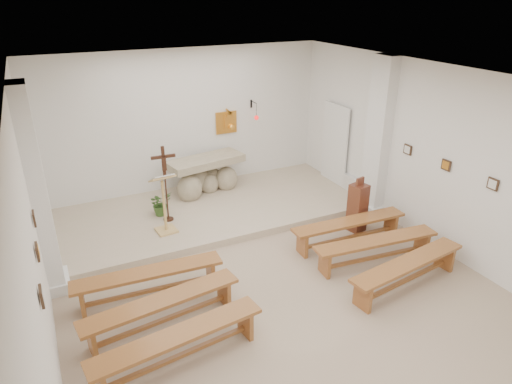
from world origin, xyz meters
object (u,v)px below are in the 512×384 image
donation_pedestal (357,207)px  bench_right_front (349,226)px  crucifix_stand (165,179)px  bench_right_second (376,245)px  bench_left_third (179,341)px  bench_right_third (408,268)px  bench_left_second (162,306)px  altar (205,177)px  lectern (164,203)px  bench_left_front (149,278)px

donation_pedestal → bench_right_front: 0.65m
crucifix_stand → bench_right_front: size_ratio=0.68×
bench_right_front → bench_right_second: 0.82m
bench_left_third → bench_right_third: size_ratio=1.00×
donation_pedestal → bench_right_front: bearing=-154.2°
donation_pedestal → bench_left_second: 4.68m
altar → bench_right_third: (1.77, -5.02, -0.13)m
lectern → donation_pedestal: 3.98m
donation_pedestal → bench_right_second: bearing=-125.0°
lectern → donation_pedestal: (3.71, -1.42, -0.27)m
bench_left_second → bench_right_second: 4.01m
lectern → bench_left_second: 2.78m
lectern → bench_right_front: size_ratio=0.53×
lectern → bench_right_third: size_ratio=0.53×
lectern → bench_right_second: lectern is taller
crucifix_stand → donation_pedestal: size_ratio=1.39×
lectern → crucifix_stand: (0.18, 0.49, 0.32)m
altar → bench_right_third: bearing=-80.8°
lectern → bench_left_front: 2.03m
lectern → bench_left_third: lectern is taller
altar → bench_left_second: (-2.24, -4.20, -0.13)m
crucifix_stand → bench_left_front: size_ratio=0.68×
altar → lectern: (-1.44, -1.57, 0.28)m
bench_left_front → bench_left_third: bearing=-86.3°
lectern → bench_right_second: bearing=-44.5°
altar → bench_right_second: bearing=-77.4°
lectern → bench_left_third: (-0.80, -3.45, -0.41)m
bench_left_front → bench_left_third: same height
bench_right_second → bench_left_third: 4.10m
altar → donation_pedestal: (2.27, -2.99, 0.01)m
bench_right_front → donation_pedestal: bearing=41.1°
donation_pedestal → bench_right_third: (-0.50, -2.03, -0.14)m
bench_right_front → bench_left_third: 4.34m
bench_left_second → bench_right_second: bearing=-7.1°
altar → crucifix_stand: 1.76m
crucifix_stand → bench_left_third: bearing=-101.8°
bench_right_front → altar: bearing=120.2°
donation_pedestal → bench_left_front: size_ratio=0.49×
crucifix_stand → bench_right_front: bearing=-35.1°
bench_right_second → altar: bearing=118.8°
bench_right_third → lectern: bearing=125.3°
donation_pedestal → bench_right_third: size_ratio=0.49×
altar → bench_left_front: 4.06m
altar → bench_left_third: (-2.24, -5.02, -0.13)m
bench_left_front → bench_right_front: (4.01, -0.00, 0.00)m
lectern → crucifix_stand: 0.61m
bench_left_third → donation_pedestal: bearing=17.2°
donation_pedestal → bench_right_front: size_ratio=0.49×
lectern → bench_left_second: lectern is taller
bench_right_second → crucifix_stand: bearing=140.0°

